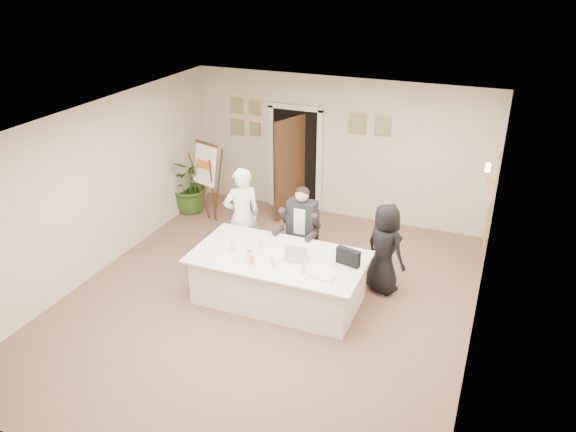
# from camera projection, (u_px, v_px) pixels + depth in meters

# --- Properties ---
(floor) EXTENTS (7.00, 7.00, 0.00)m
(floor) POSITION_uv_depth(u_px,v_px,m) (267.00, 301.00, 8.66)
(floor) COLOR brown
(floor) RESTS_ON ground
(ceiling) EXTENTS (6.00, 7.00, 0.02)m
(ceiling) POSITION_uv_depth(u_px,v_px,m) (264.00, 125.00, 7.47)
(ceiling) COLOR white
(ceiling) RESTS_ON wall_back
(wall_back) EXTENTS (6.00, 0.10, 2.80)m
(wall_back) POSITION_uv_depth(u_px,v_px,m) (339.00, 149.00, 11.00)
(wall_back) COLOR beige
(wall_back) RESTS_ON floor
(wall_front) EXTENTS (6.00, 0.10, 2.80)m
(wall_front) POSITION_uv_depth(u_px,v_px,m) (109.00, 372.00, 5.13)
(wall_front) COLOR beige
(wall_front) RESTS_ON floor
(wall_left) EXTENTS (0.10, 7.00, 2.80)m
(wall_left) POSITION_uv_depth(u_px,v_px,m) (97.00, 190.00, 9.09)
(wall_left) COLOR beige
(wall_left) RESTS_ON floor
(wall_right) EXTENTS (0.10, 7.00, 2.80)m
(wall_right) POSITION_uv_depth(u_px,v_px,m) (483.00, 258.00, 7.04)
(wall_right) COLOR beige
(wall_right) RESTS_ON floor
(doorway) EXTENTS (1.14, 0.86, 2.20)m
(doorway) POSITION_uv_depth(u_px,v_px,m) (294.00, 163.00, 11.30)
(doorway) COLOR black
(doorway) RESTS_ON floor
(pictures_back_wall) EXTENTS (3.40, 0.06, 0.80)m
(pictures_back_wall) POSITION_uv_depth(u_px,v_px,m) (300.00, 122.00, 11.06)
(pictures_back_wall) COLOR gold
(pictures_back_wall) RESTS_ON wall_back
(pictures_right_wall) EXTENTS (0.06, 2.20, 0.80)m
(pictures_right_wall) POSITION_uv_depth(u_px,v_px,m) (492.00, 197.00, 7.91)
(pictures_right_wall) COLOR gold
(pictures_right_wall) RESTS_ON wall_right
(wall_sconce) EXTENTS (0.20, 0.30, 0.24)m
(wall_sconce) POSITION_uv_depth(u_px,v_px,m) (491.00, 174.00, 7.78)
(wall_sconce) COLOR gold
(wall_sconce) RESTS_ON wall_right
(conference_table) EXTENTS (2.60, 1.39, 0.78)m
(conference_table) POSITION_uv_depth(u_px,v_px,m) (279.00, 278.00, 8.53)
(conference_table) COLOR white
(conference_table) RESTS_ON floor
(seated_man) EXTENTS (0.72, 0.76, 1.50)m
(seated_man) POSITION_uv_depth(u_px,v_px,m) (301.00, 229.00, 9.24)
(seated_man) COLOR black
(seated_man) RESTS_ON floor
(flip_chart) EXTENTS (0.58, 0.44, 1.60)m
(flip_chart) POSITION_uv_depth(u_px,v_px,m) (210.00, 186.00, 10.98)
(flip_chart) COLOR #32220F
(flip_chart) RESTS_ON floor
(standing_man) EXTENTS (0.74, 0.73, 1.72)m
(standing_man) POSITION_uv_depth(u_px,v_px,m) (242.00, 216.00, 9.45)
(standing_man) COLOR white
(standing_man) RESTS_ON floor
(standing_woman) EXTENTS (0.86, 0.77, 1.47)m
(standing_woman) POSITION_uv_depth(u_px,v_px,m) (385.00, 249.00, 8.66)
(standing_woman) COLOR black
(standing_woman) RESTS_ON floor
(potted_palm) EXTENTS (1.09, 0.95, 1.18)m
(potted_palm) POSITION_uv_depth(u_px,v_px,m) (192.00, 185.00, 11.46)
(potted_palm) COLOR #2D531B
(potted_palm) RESTS_ON floor
(laptop) EXTENTS (0.36, 0.38, 0.28)m
(laptop) POSITION_uv_depth(u_px,v_px,m) (299.00, 250.00, 8.24)
(laptop) COLOR #B7BABC
(laptop) RESTS_ON conference_table
(laptop_bag) EXTENTS (0.37, 0.18, 0.25)m
(laptop_bag) POSITION_uv_depth(u_px,v_px,m) (348.00, 257.00, 8.09)
(laptop_bag) COLOR black
(laptop_bag) RESTS_ON conference_table
(paper_stack) EXTENTS (0.36, 0.28, 0.03)m
(paper_stack) POSITION_uv_depth(u_px,v_px,m) (324.00, 275.00, 7.83)
(paper_stack) COLOR white
(paper_stack) RESTS_ON conference_table
(plate_left) EXTENTS (0.21, 0.21, 0.01)m
(plate_left) POSITION_uv_depth(u_px,v_px,m) (213.00, 253.00, 8.43)
(plate_left) COLOR white
(plate_left) RESTS_ON conference_table
(plate_mid) EXTENTS (0.24, 0.24, 0.01)m
(plate_mid) POSITION_uv_depth(u_px,v_px,m) (236.00, 260.00, 8.25)
(plate_mid) COLOR white
(plate_mid) RESTS_ON conference_table
(plate_near) EXTENTS (0.26, 0.26, 0.01)m
(plate_near) POSITION_uv_depth(u_px,v_px,m) (257.00, 265.00, 8.11)
(plate_near) COLOR white
(plate_near) RESTS_ON conference_table
(glass_a) EXTENTS (0.08, 0.08, 0.14)m
(glass_a) POSITION_uv_depth(u_px,v_px,m) (232.00, 247.00, 8.48)
(glass_a) COLOR silver
(glass_a) RESTS_ON conference_table
(glass_b) EXTENTS (0.07, 0.07, 0.14)m
(glass_b) POSITION_uv_depth(u_px,v_px,m) (273.00, 261.00, 8.09)
(glass_b) COLOR silver
(glass_b) RESTS_ON conference_table
(glass_c) EXTENTS (0.08, 0.08, 0.14)m
(glass_c) POSITION_uv_depth(u_px,v_px,m) (303.00, 269.00, 7.90)
(glass_c) COLOR silver
(glass_c) RESTS_ON conference_table
(glass_d) EXTENTS (0.08, 0.08, 0.14)m
(glass_d) POSITION_uv_depth(u_px,v_px,m) (261.00, 244.00, 8.58)
(glass_d) COLOR silver
(glass_d) RESTS_ON conference_table
(oj_glass) EXTENTS (0.08, 0.08, 0.13)m
(oj_glass) POSITION_uv_depth(u_px,v_px,m) (251.00, 260.00, 8.12)
(oj_glass) COLOR gold
(oj_glass) RESTS_ON conference_table
(steel_jug) EXTENTS (0.09, 0.09, 0.11)m
(steel_jug) POSITION_uv_depth(u_px,v_px,m) (249.00, 254.00, 8.31)
(steel_jug) COLOR silver
(steel_jug) RESTS_ON conference_table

